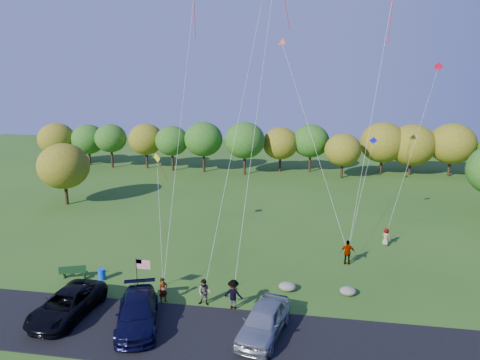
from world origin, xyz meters
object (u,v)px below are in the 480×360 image
object	(u,v)px
flyer_d	(348,252)
trash_barrel	(102,274)
minivan_navy	(137,313)
flyer_b	(204,292)
park_bench	(73,272)
minivan_silver	(264,321)
flyer_c	(233,294)
flyer_e	(386,237)
minivan_dark	(67,304)
flyer_a	(163,290)

from	to	relation	value
flyer_d	trash_barrel	size ratio (longest dim) A/B	2.46
minivan_navy	flyer_b	distance (m)	4.39
park_bench	minivan_silver	bearing A→B (deg)	-38.10
flyer_b	flyer_c	world-z (taller)	flyer_c
minivan_navy	flyer_e	bearing A→B (deg)	24.20
minivan_navy	minivan_silver	world-z (taller)	minivan_silver
minivan_silver	flyer_b	bearing A→B (deg)	158.39
minivan_navy	flyer_e	size ratio (longest dim) A/B	3.67
minivan_dark	park_bench	bearing A→B (deg)	120.57
flyer_e	minivan_silver	bearing A→B (deg)	99.28
flyer_c	trash_barrel	size ratio (longest dim) A/B	2.42
minivan_dark	trash_barrel	bearing A→B (deg)	97.25
minivan_navy	flyer_e	world-z (taller)	minivan_navy
flyer_a	trash_barrel	bearing A→B (deg)	107.66
flyer_b	flyer_c	xyz separation A→B (m)	(1.88, -0.11, 0.09)
park_bench	flyer_c	bearing A→B (deg)	-29.69
flyer_b	park_bench	world-z (taller)	flyer_b
flyer_e	park_bench	world-z (taller)	flyer_e
flyer_a	minivan_dark	bearing A→B (deg)	157.62
minivan_dark	minivan_navy	distance (m)	4.57
minivan_dark	flyer_a	xyz separation A→B (m)	(5.14, 2.60, 0.00)
minivan_navy	flyer_a	size ratio (longest dim) A/B	3.33
minivan_dark	flyer_e	size ratio (longest dim) A/B	3.68
flyer_c	trash_barrel	distance (m)	10.25
flyer_a	trash_barrel	distance (m)	5.89
flyer_e	minivan_dark	bearing A→B (deg)	75.74
minivan_navy	trash_barrel	world-z (taller)	minivan_navy
flyer_a	flyer_d	bearing A→B (deg)	-16.60
flyer_c	park_bench	distance (m)	12.19
flyer_a	flyer_c	xyz separation A→B (m)	(4.57, 0.00, 0.12)
flyer_c	flyer_d	size ratio (longest dim) A/B	0.98
minivan_dark	flyer_d	xyz separation A→B (m)	(17.26, 10.35, 0.14)
minivan_dark	flyer_d	size ratio (longest dim) A/B	2.88
flyer_b	flyer_d	distance (m)	12.14
flyer_a	flyer_d	xyz separation A→B (m)	(12.12, 7.76, 0.13)
flyer_e	minivan_navy	bearing A→B (deg)	83.11
park_bench	flyer_a	bearing A→B (deg)	-35.39
flyer_d	minivan_navy	bearing A→B (deg)	42.22
flyer_c	trash_barrel	xyz separation A→B (m)	(-9.97, 2.31, -0.56)
minivan_silver	flyer_d	size ratio (longest dim) A/B	2.64
trash_barrel	flyer_a	bearing A→B (deg)	-23.12
flyer_d	trash_barrel	xyz separation A→B (m)	(-17.52, -5.45, -0.58)
flyer_e	trash_barrel	world-z (taller)	flyer_e
flyer_b	minivan_navy	bearing A→B (deg)	-134.13
park_bench	flyer_b	bearing A→B (deg)	-30.87
park_bench	trash_barrel	xyz separation A→B (m)	(2.04, 0.26, -0.15)
minivan_navy	flyer_d	size ratio (longest dim) A/B	2.87
minivan_silver	flyer_b	distance (m)	4.88
minivan_silver	flyer_a	xyz separation A→B (m)	(-6.76, 2.59, -0.10)
flyer_b	flyer_e	size ratio (longest dim) A/B	1.14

